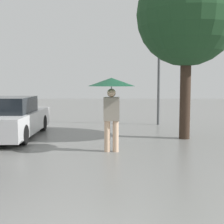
% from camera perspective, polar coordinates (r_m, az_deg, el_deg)
% --- Properties ---
extents(pedestrian, '(1.16, 1.16, 1.83)m').
position_cam_1_polar(pedestrian, '(7.65, -0.10, 3.86)').
color(pedestrian, beige).
rests_on(pedestrian, ground_plane).
extents(parked_car_farthest, '(1.70, 4.06, 1.27)m').
position_cam_1_polar(parked_car_farthest, '(10.28, -18.25, -1.17)').
color(parked_car_farthest, silver).
rests_on(parked_car_farthest, ground_plane).
extents(tree, '(3.00, 3.00, 5.20)m').
position_cam_1_polar(tree, '(9.91, 13.55, 16.69)').
color(tree, '#38281E').
rests_on(tree, ground_plane).
extents(street_lamp, '(0.36, 0.36, 4.80)m').
position_cam_1_polar(street_lamp, '(12.83, 8.64, 12.96)').
color(street_lamp, '#515456').
rests_on(street_lamp, ground_plane).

